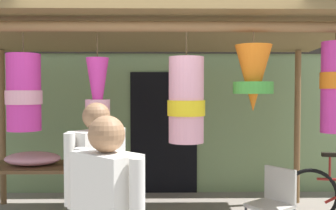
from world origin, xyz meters
The scene contains 6 objects.
shop_facade centered at (0.00, 2.63, 1.95)m, with size 10.87×0.29×3.91m.
market_stall_canopy centered at (-0.17, 0.57, 2.18)m, with size 4.92×2.64×2.53m.
display_table centered at (-1.61, 0.84, 0.71)m, with size 1.41×0.71×0.79m.
flower_heap_on_table centered at (-1.54, 0.81, 0.87)m, with size 0.67×0.47×0.16m.
folding_chair centered at (1.25, 0.32, 0.50)m, with size 0.56×0.56×0.84m.
vendor_in_orange centered at (-0.49, -0.85, 0.94)m, with size 0.43×0.47×1.60m.
Camera 1 is at (0.02, -3.85, 1.69)m, focal length 41.19 mm.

